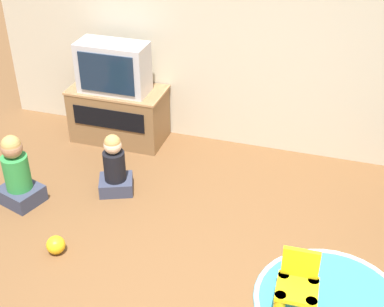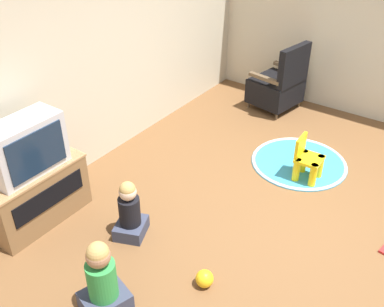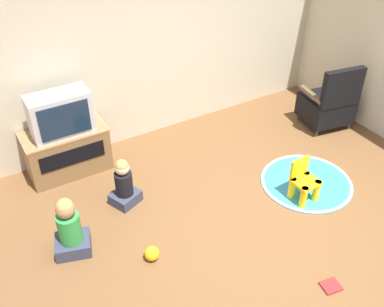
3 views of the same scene
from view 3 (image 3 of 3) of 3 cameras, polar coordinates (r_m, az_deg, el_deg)
ground_plane at (r=5.16m, az=9.58°, el=-9.97°), size 30.00×30.00×0.00m
wall_back at (r=6.17m, az=-5.50°, el=13.93°), size 5.76×0.12×2.73m
tv_cabinet at (r=5.98m, az=-15.61°, el=0.42°), size 1.04×0.54×0.61m
television at (r=5.64m, az=-16.37°, el=4.82°), size 0.74×0.36×0.54m
black_armchair at (r=6.95m, az=16.95°, el=6.05°), size 0.75×0.72×1.02m
yellow_kid_chair at (r=5.54m, az=13.99°, el=-3.77°), size 0.31×0.30×0.53m
play_mat at (r=5.91m, az=14.31°, el=-3.55°), size 1.16×1.16×0.04m
child_watching_left at (r=5.35m, az=-8.64°, el=-3.93°), size 0.40×0.38×0.63m
child_watching_center at (r=4.87m, az=-15.25°, el=-9.29°), size 0.44×0.41×0.72m
toy_ball at (r=4.81m, az=-5.11°, el=-12.54°), size 0.16×0.16×0.16m
book at (r=4.81m, az=17.21°, el=-15.78°), size 0.21×0.19×0.02m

